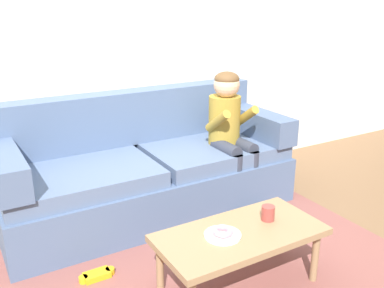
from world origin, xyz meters
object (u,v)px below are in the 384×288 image
object	(u,v)px
person_child	(230,126)
donut	(223,231)
coffee_table	(240,238)
couch	(146,171)
mug	(268,213)
toy_controller	(97,276)

from	to	relation	value
person_child	donut	bearing A→B (deg)	-126.59
coffee_table	person_child	bearing A→B (deg)	58.30
couch	person_child	distance (m)	0.77
coffee_table	person_child	distance (m)	1.22
person_child	mug	size ratio (longest dim) A/B	12.24
couch	person_child	bearing A→B (deg)	-17.41
person_child	couch	bearing A→B (deg)	162.59
donut	mug	world-z (taller)	mug
mug	donut	bearing A→B (deg)	-176.60
coffee_table	donut	distance (m)	0.14
coffee_table	mug	world-z (taller)	mug
toy_controller	donut	bearing A→B (deg)	-7.99
couch	toy_controller	bearing A→B (deg)	-133.48
couch	toy_controller	distance (m)	1.02
coffee_table	couch	bearing A→B (deg)	92.01
coffee_table	toy_controller	world-z (taller)	coffee_table
person_child	donut	size ratio (longest dim) A/B	9.18
donut	toy_controller	bearing A→B (deg)	140.12
couch	mug	bearing A→B (deg)	-77.19
coffee_table	person_child	world-z (taller)	person_child
person_child	donut	world-z (taller)	person_child
couch	toy_controller	world-z (taller)	couch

